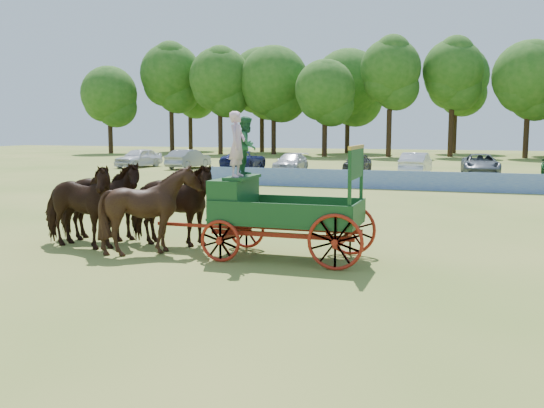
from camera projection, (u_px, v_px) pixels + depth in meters
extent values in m
plane|color=#A09448|center=(418.00, 260.00, 15.77)|extent=(160.00, 160.00, 0.00)
imported|color=black|center=(77.00, 206.00, 17.22)|extent=(3.01, 1.64, 2.43)
imported|color=black|center=(99.00, 201.00, 18.26)|extent=(3.06, 1.76, 2.43)
imported|color=black|center=(151.00, 209.00, 16.48)|extent=(2.40, 2.19, 2.44)
imported|color=black|center=(170.00, 205.00, 17.51)|extent=(2.93, 1.42, 2.43)
cube|color=#AA2F11|center=(234.00, 233.00, 16.39)|extent=(0.12, 2.00, 0.12)
cube|color=#AA2F11|center=(343.00, 239.00, 15.46)|extent=(0.12, 2.00, 0.12)
cube|color=#AA2F11|center=(281.00, 235.00, 15.39)|extent=(3.80, 0.10, 0.12)
cube|color=#AA2F11|center=(293.00, 228.00, 16.43)|extent=(3.80, 0.10, 0.12)
cube|color=#AA2F11|center=(204.00, 226.00, 16.65)|extent=(2.80, 0.09, 0.09)
cube|color=#174620|center=(287.00, 221.00, 15.87)|extent=(3.80, 1.80, 0.10)
cube|color=#174620|center=(277.00, 214.00, 15.00)|extent=(3.80, 0.06, 0.55)
cube|color=#174620|center=(296.00, 206.00, 16.66)|extent=(3.80, 0.06, 0.55)
cube|color=#174620|center=(358.00, 213.00, 15.25)|extent=(0.06, 1.80, 0.55)
cube|color=#174620|center=(234.00, 198.00, 16.27)|extent=(0.85, 1.70, 1.05)
cube|color=#174620|center=(242.00, 177.00, 16.12)|extent=(0.55, 1.50, 0.08)
cube|color=#174620|center=(221.00, 205.00, 16.41)|extent=(0.10, 1.60, 0.65)
cube|color=#174620|center=(227.00, 216.00, 16.39)|extent=(0.55, 1.60, 0.06)
cube|color=#174620|center=(350.00, 190.00, 14.44)|extent=(0.08, 0.08, 1.80)
cube|color=#174620|center=(361.00, 184.00, 15.95)|extent=(0.08, 0.08, 1.80)
cube|color=#174620|center=(356.00, 163.00, 15.12)|extent=(0.07, 1.75, 0.75)
cube|color=gold|center=(356.00, 147.00, 15.07)|extent=(0.08, 1.80, 0.09)
cube|color=gold|center=(355.00, 163.00, 15.13)|extent=(0.02, 1.30, 0.12)
torus|color=#AA2F11|center=(220.00, 241.00, 15.50)|extent=(1.09, 0.09, 1.09)
torus|color=#AA2F11|center=(246.00, 229.00, 17.29)|extent=(1.09, 0.09, 1.09)
torus|color=#AA2F11|center=(335.00, 242.00, 14.55)|extent=(1.39, 0.09, 1.39)
torus|color=#AA2F11|center=(350.00, 230.00, 16.34)|extent=(1.39, 0.09, 1.39)
imported|color=#E5AFC7|center=(237.00, 144.00, 15.68)|extent=(0.41, 0.62, 1.70)
imported|color=#235F33|center=(247.00, 146.00, 16.34)|extent=(0.60, 0.76, 1.57)
cube|color=#214BB2|center=(428.00, 181.00, 32.97)|extent=(26.00, 0.08, 1.05)
imported|color=silver|center=(139.00, 158.00, 52.01)|extent=(2.57, 5.05, 1.65)
imported|color=gray|center=(188.00, 159.00, 50.54)|extent=(2.11, 4.96, 1.59)
imported|color=navy|center=(244.00, 160.00, 49.85)|extent=(2.61, 5.48, 1.51)
imported|color=silver|center=(291.00, 162.00, 47.15)|extent=(2.11, 4.90, 1.41)
imported|color=#333338|center=(357.00, 163.00, 46.97)|extent=(1.83, 4.21, 1.41)
imported|color=silver|center=(416.00, 164.00, 43.62)|extent=(2.03, 5.05, 1.63)
imported|color=slate|center=(480.00, 164.00, 44.09)|extent=(2.86, 5.60, 1.52)
cylinder|color=#382314|center=(111.00, 137.00, 79.48)|extent=(0.60, 0.60, 4.20)
sphere|color=#1E4E14|center=(109.00, 94.00, 78.77)|extent=(7.23, 7.23, 7.23)
cylinder|color=#382314|center=(172.00, 131.00, 81.42)|extent=(0.60, 0.60, 5.69)
sphere|color=#1E4E14|center=(171.00, 74.00, 80.46)|extent=(8.05, 8.05, 8.05)
cylinder|color=#382314|center=(220.00, 134.00, 77.44)|extent=(0.60, 0.60, 5.22)
sphere|color=#1E4E14|center=(220.00, 78.00, 76.55)|extent=(7.81, 7.81, 7.81)
cylinder|color=#382314|center=(274.00, 135.00, 76.58)|extent=(0.60, 0.60, 5.01)
sphere|color=#1E4E14|center=(274.00, 81.00, 75.73)|extent=(8.70, 8.70, 8.70)
cylinder|color=#382314|center=(325.00, 139.00, 70.78)|extent=(0.60, 0.60, 4.21)
sphere|color=#1E4E14|center=(325.00, 90.00, 70.06)|extent=(6.98, 6.98, 6.98)
cylinder|color=#382314|center=(389.00, 133.00, 70.12)|extent=(0.60, 0.60, 5.46)
sphere|color=#1E4E14|center=(390.00, 69.00, 69.19)|extent=(6.92, 6.92, 6.92)
cylinder|color=#382314|center=(451.00, 133.00, 70.35)|extent=(0.60, 0.60, 5.43)
sphere|color=#1E4E14|center=(453.00, 69.00, 69.43)|extent=(6.91, 6.91, 6.91)
cylinder|color=#382314|center=(526.00, 136.00, 67.31)|extent=(0.60, 0.60, 4.88)
sphere|color=#1E4E14|center=(529.00, 76.00, 66.48)|extent=(7.91, 7.91, 7.91)
cylinder|color=#382314|center=(191.00, 133.00, 88.42)|extent=(0.60, 0.60, 5.18)
sphere|color=#1E4E14|center=(190.00, 85.00, 87.55)|extent=(7.65, 7.65, 7.65)
cylinder|color=#382314|center=(262.00, 133.00, 84.01)|extent=(0.60, 0.60, 5.34)
sphere|color=#1E4E14|center=(262.00, 80.00, 83.10)|extent=(8.93, 8.93, 8.93)
cylinder|color=#382314|center=(347.00, 135.00, 80.22)|extent=(0.60, 0.60, 4.84)
sphere|color=#1E4E14|center=(348.00, 85.00, 79.40)|extent=(9.49, 9.49, 9.49)
cylinder|color=#382314|center=(454.00, 132.00, 79.85)|extent=(0.60, 0.60, 5.46)
sphere|color=#1E4E14|center=(456.00, 76.00, 78.92)|extent=(8.31, 8.31, 8.31)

